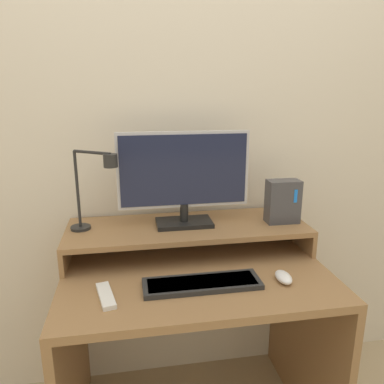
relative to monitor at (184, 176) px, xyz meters
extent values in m
cube|color=beige|center=(0.01, 0.20, 0.18)|extent=(6.00, 0.05, 2.50)
cube|color=olive|center=(0.01, -0.18, -0.34)|extent=(1.01, 0.70, 0.03)
cube|color=olive|center=(-0.48, -0.18, -0.72)|extent=(0.03, 0.70, 0.72)
cube|color=olive|center=(0.51, -0.18, -0.72)|extent=(0.03, 0.70, 0.72)
cube|color=olive|center=(-0.48, -0.01, -0.28)|extent=(0.02, 0.35, 0.09)
cube|color=olive|center=(0.51, -0.01, -0.28)|extent=(0.02, 0.35, 0.09)
cube|color=olive|center=(0.01, -0.01, -0.22)|extent=(1.01, 0.35, 0.02)
cube|color=black|center=(0.00, 0.00, -0.20)|extent=(0.23, 0.14, 0.02)
cylinder|color=black|center=(0.00, 0.00, -0.16)|extent=(0.04, 0.04, 0.08)
cube|color=#B7B7BC|center=(0.00, 0.00, 0.03)|extent=(0.54, 0.02, 0.31)
cube|color=#191E38|center=(0.00, -0.01, 0.03)|extent=(0.52, 0.01, 0.29)
cylinder|color=black|center=(-0.43, 0.02, -0.21)|extent=(0.08, 0.08, 0.01)
cylinder|color=black|center=(-0.43, 0.02, -0.04)|extent=(0.01, 0.01, 0.31)
cylinder|color=black|center=(-0.36, -0.03, 0.11)|extent=(0.15, 0.10, 0.01)
cylinder|color=black|center=(-0.29, -0.07, 0.09)|extent=(0.05, 0.05, 0.05)
cube|color=#3D3D42|center=(0.42, -0.04, -0.12)|extent=(0.14, 0.08, 0.19)
cube|color=#1972F2|center=(0.46, -0.08, -0.09)|extent=(0.01, 0.00, 0.06)
cube|color=#282828|center=(0.02, -0.32, -0.32)|extent=(0.42, 0.13, 0.02)
cube|color=black|center=(0.02, -0.32, -0.31)|extent=(0.38, 0.10, 0.01)
ellipsoid|color=white|center=(0.31, -0.34, -0.31)|extent=(0.05, 0.10, 0.03)
cube|color=white|center=(-0.32, -0.34, -0.32)|extent=(0.08, 0.17, 0.02)
camera|label=1|loc=(-0.22, -1.48, 0.35)|focal=35.00mm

